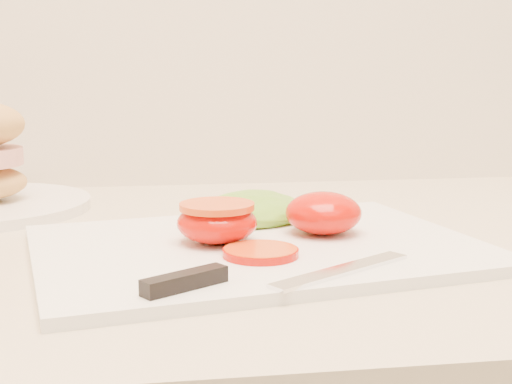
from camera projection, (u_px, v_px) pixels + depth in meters
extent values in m
cube|color=white|center=(258.00, 248.00, 0.65)|extent=(0.44, 0.35, 0.01)
ellipsoid|color=#D10900|center=(323.00, 213.00, 0.68)|extent=(0.07, 0.07, 0.04)
ellipsoid|color=#D10900|center=(217.00, 223.00, 0.64)|extent=(0.07, 0.07, 0.04)
cylinder|color=red|center=(217.00, 206.00, 0.64)|extent=(0.07, 0.07, 0.01)
cylinder|color=#D44B0E|center=(261.00, 252.00, 0.60)|extent=(0.06, 0.06, 0.01)
ellipsoid|color=#6EAF2E|center=(259.00, 209.00, 0.74)|extent=(0.14, 0.14, 0.03)
cube|color=silver|center=(342.00, 270.00, 0.55)|extent=(0.13, 0.09, 0.00)
cube|color=black|center=(185.00, 281.00, 0.51)|extent=(0.07, 0.05, 0.01)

